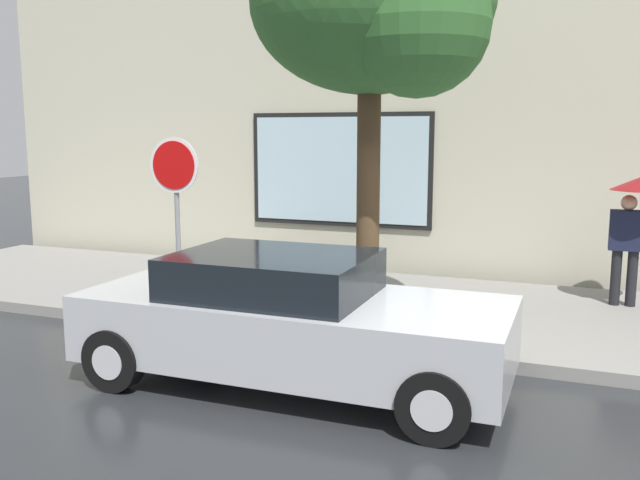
{
  "coord_description": "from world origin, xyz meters",
  "views": [
    {
      "loc": [
        1.33,
        -6.22,
        2.57
      ],
      "look_at": [
        -1.79,
        1.8,
        1.2
      ],
      "focal_mm": 38.01,
      "sensor_mm": 36.0,
      "label": 1
    }
  ],
  "objects_px": {
    "pedestrian_with_umbrella": "(640,202)",
    "stop_sign": "(175,188)",
    "parked_car": "(290,320)",
    "street_tree": "(380,7)"
  },
  "relations": [
    {
      "from": "parked_car",
      "to": "stop_sign",
      "type": "relative_size",
      "value": 1.84
    },
    {
      "from": "parked_car",
      "to": "street_tree",
      "type": "relative_size",
      "value": 0.86
    },
    {
      "from": "parked_car",
      "to": "street_tree",
      "type": "height_order",
      "value": "street_tree"
    },
    {
      "from": "pedestrian_with_umbrella",
      "to": "street_tree",
      "type": "height_order",
      "value": "street_tree"
    },
    {
      "from": "parked_car",
      "to": "pedestrian_with_umbrella",
      "type": "relative_size",
      "value": 2.34
    },
    {
      "from": "pedestrian_with_umbrella",
      "to": "stop_sign",
      "type": "distance_m",
      "value": 6.41
    },
    {
      "from": "parked_car",
      "to": "pedestrian_with_umbrella",
      "type": "height_order",
      "value": "pedestrian_with_umbrella"
    },
    {
      "from": "pedestrian_with_umbrella",
      "to": "street_tree",
      "type": "relative_size",
      "value": 0.37
    },
    {
      "from": "pedestrian_with_umbrella",
      "to": "stop_sign",
      "type": "height_order",
      "value": "stop_sign"
    },
    {
      "from": "parked_car",
      "to": "stop_sign",
      "type": "height_order",
      "value": "stop_sign"
    }
  ]
}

